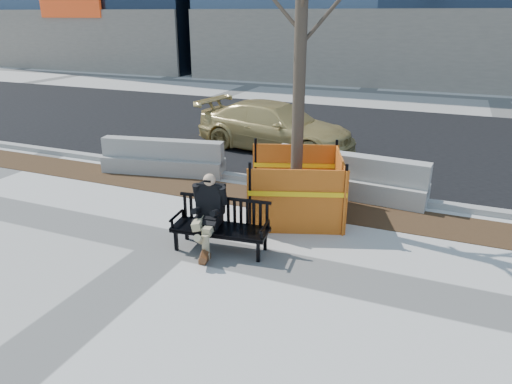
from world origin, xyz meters
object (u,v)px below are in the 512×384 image
seated_man (210,247)px  jersey_barrier_left (164,173)px  tree_fence (295,215)px  jersey_barrier_right (347,195)px  sedan (275,150)px  bench (221,250)px

seated_man → jersey_barrier_left: (-2.95, 3.10, 0.00)m
tree_fence → jersey_barrier_right: (0.74, 1.49, 0.00)m
sedan → jersey_barrier_left: 3.63m
bench → jersey_barrier_right: jersey_barrier_right is taller
tree_fence → jersey_barrier_right: bearing=63.6°
seated_man → jersey_barrier_right: size_ratio=0.40×
jersey_barrier_left → jersey_barrier_right: 4.63m
sedan → jersey_barrier_left: size_ratio=1.54×
jersey_barrier_left → jersey_barrier_right: size_ratio=0.92×
jersey_barrier_left → sedan: bearing=48.6°
bench → seated_man: 0.23m
seated_man → jersey_barrier_right: (1.67, 3.36, 0.00)m
bench → jersey_barrier_right: 3.68m
seated_man → jersey_barrier_left: bearing=127.0°
seated_man → tree_fence: tree_fence is taller
bench → seated_man: seated_man is taller
jersey_barrier_right → sedan: bearing=138.5°
bench → jersey_barrier_left: bearing=128.9°
tree_fence → bench: bearing=-110.5°
bench → jersey_barrier_left: size_ratio=0.54×
bench → tree_fence: (0.71, 1.89, 0.00)m
bench → jersey_barrier_right: bearing=60.3°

